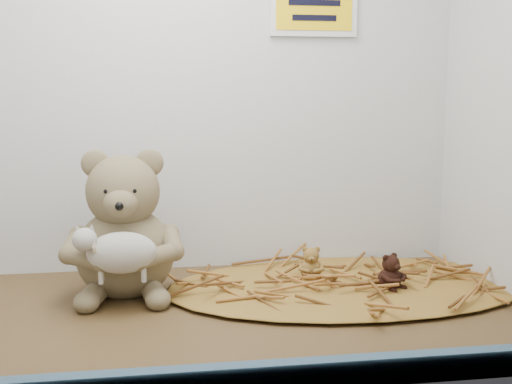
{
  "coord_description": "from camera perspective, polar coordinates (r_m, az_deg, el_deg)",
  "views": [
    {
      "loc": [
        -2.38,
        -103.3,
        37.13
      ],
      "look_at": [
        14.07,
        3.98,
        20.0
      ],
      "focal_mm": 45.0,
      "sensor_mm": 36.0,
      "label": 1
    }
  ],
  "objects": [
    {
      "name": "main_teddy",
      "position": [
        1.19,
        -11.64,
        -2.71
      ],
      "size": [
        22.14,
        23.32,
        26.81
      ],
      "primitive_type": null,
      "rotation": [
        0.0,
        0.0,
        -0.02
      ],
      "color": "#827450",
      "rests_on": "shelf_floor"
    },
    {
      "name": "toy_lamb",
      "position": [
        1.1,
        -11.83,
        -5.31
      ],
      "size": [
        15.3,
        9.34,
        9.89
      ],
      "primitive_type": null,
      "color": "beige",
      "rests_on": "main_teddy"
    },
    {
      "name": "straw_bed",
      "position": [
        1.24,
        8.27,
        -8.18
      ],
      "size": [
        69.73,
        40.49,
        1.35
      ],
      "primitive_type": "ellipsoid",
      "color": "brown",
      "rests_on": "shelf_floor"
    },
    {
      "name": "front_rail",
      "position": [
        0.82,
        -6.49,
        -16.45
      ],
      "size": [
        119.28,
        2.2,
        3.6
      ],
      "primitive_type": "cube",
      "color": "#3B5C70",
      "rests_on": "shelf_floor"
    },
    {
      "name": "wall_sign",
      "position": [
        1.38,
        5.17,
        16.39
      ],
      "size": [
        16.0,
        1.2,
        11.0
      ],
      "primitive_type": "cube",
      "color": "#E3B50B",
      "rests_on": "back_wall"
    },
    {
      "name": "alcove_shell",
      "position": [
        1.13,
        -7.68,
        12.9
      ],
      "size": [
        120.4,
        60.2,
        90.4
      ],
      "color": "#3A2B14",
      "rests_on": "ground"
    },
    {
      "name": "mini_teddy_tan",
      "position": [
        1.26,
        4.92,
        -6.11
      ],
      "size": [
        6.01,
        6.24,
        6.3
      ],
      "primitive_type": null,
      "rotation": [
        0.0,
        0.0,
        -0.19
      ],
      "color": "olive",
      "rests_on": "straw_bed"
    },
    {
      "name": "mini_teddy_brown",
      "position": [
        1.21,
        11.83,
        -6.76
      ],
      "size": [
        7.49,
        7.58,
        6.61
      ],
      "primitive_type": null,
      "rotation": [
        0.0,
        0.0,
        0.55
      ],
      "color": "black",
      "rests_on": "straw_bed"
    }
  ]
}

